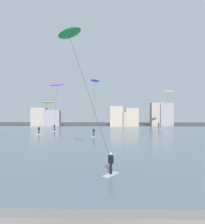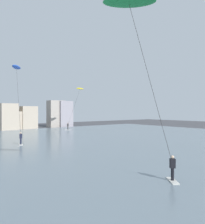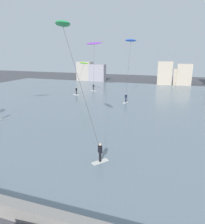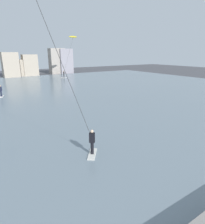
{
  "view_description": "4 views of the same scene",
  "coord_description": "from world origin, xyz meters",
  "px_view_note": "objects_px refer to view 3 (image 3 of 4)",
  "views": [
    {
      "loc": [
        0.1,
        -2.9,
        4.83
      ],
      "look_at": [
        -0.28,
        15.72,
        4.72
      ],
      "focal_mm": 31.55,
      "sensor_mm": 36.0,
      "label": 1
    },
    {
      "loc": [
        -11.85,
        3.38,
        4.62
      ],
      "look_at": [
        -0.62,
        17.51,
        4.5
      ],
      "focal_mm": 35.39,
      "sensor_mm": 36.0,
      "label": 2
    },
    {
      "loc": [
        5.6,
        -3.07,
        8.82
      ],
      "look_at": [
        -0.15,
        13.88,
        3.7
      ],
      "focal_mm": 33.97,
      "sensor_mm": 36.0,
      "label": 3
    },
    {
      "loc": [
        -4.85,
        2.41,
        6.13
      ],
      "look_at": [
        2.4,
        13.5,
        2.03
      ],
      "focal_mm": 30.79,
      "sensor_mm": 36.0,
      "label": 4
    }
  ],
  "objects_px": {
    "kitesurfer_blue": "(130,50)",
    "kitesurfer_purple": "(94,47)",
    "kitesurfer_lime": "(83,66)",
    "kitesurfer_green": "(67,38)"
  },
  "relations": [
    {
      "from": "kitesurfer_blue",
      "to": "kitesurfer_purple",
      "type": "bearing_deg",
      "value": 149.84
    },
    {
      "from": "kitesurfer_blue",
      "to": "kitesurfer_lime",
      "type": "height_order",
      "value": "kitesurfer_blue"
    },
    {
      "from": "kitesurfer_lime",
      "to": "kitesurfer_blue",
      "type": "bearing_deg",
      "value": -13.3
    },
    {
      "from": "kitesurfer_blue",
      "to": "kitesurfer_lime",
      "type": "distance_m",
      "value": 10.74
    },
    {
      "from": "kitesurfer_green",
      "to": "kitesurfer_blue",
      "type": "bearing_deg",
      "value": 89.11
    },
    {
      "from": "kitesurfer_purple",
      "to": "kitesurfer_blue",
      "type": "bearing_deg",
      "value": -30.16
    },
    {
      "from": "kitesurfer_purple",
      "to": "kitesurfer_blue",
      "type": "distance_m",
      "value": 9.89
    },
    {
      "from": "kitesurfer_green",
      "to": "kitesurfer_lime",
      "type": "distance_m",
      "value": 26.8
    },
    {
      "from": "kitesurfer_purple",
      "to": "kitesurfer_lime",
      "type": "xyz_separation_m",
      "value": [
        -1.44,
        -2.6,
        -3.71
      ]
    },
    {
      "from": "kitesurfer_purple",
      "to": "kitesurfer_blue",
      "type": "relative_size",
      "value": 0.99
    }
  ]
}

